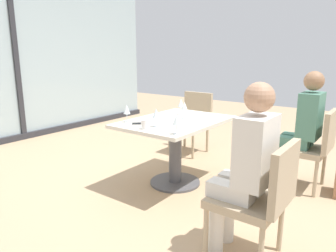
% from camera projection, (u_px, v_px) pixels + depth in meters
% --- Properties ---
extents(ground_plane, '(12.00, 12.00, 0.00)m').
position_uv_depth(ground_plane, '(175.00, 183.00, 3.57)').
color(ground_plane, tan).
extents(window_wall_backdrop, '(5.83, 0.10, 2.70)m').
position_uv_depth(window_wall_backdrop, '(16.00, 67.00, 5.15)').
color(window_wall_backdrop, '#A2B7BC').
rests_on(window_wall_backdrop, ground_plane).
extents(dining_table_main, '(1.23, 0.87, 0.73)m').
position_uv_depth(dining_table_main, '(175.00, 137.00, 3.45)').
color(dining_table_main, silver).
rests_on(dining_table_main, ground_plane).
extents(chair_front_right, '(0.46, 0.50, 0.87)m').
position_uv_depth(chair_front_right, '(312.00, 144.00, 3.33)').
color(chair_front_right, tan).
rests_on(chair_front_right, ground_plane).
extents(chair_front_left, '(0.46, 0.50, 0.87)m').
position_uv_depth(chair_front_left, '(260.00, 195.00, 2.15)').
color(chair_front_left, tan).
rests_on(chair_front_left, ground_plane).
extents(chair_far_right, '(0.50, 0.46, 0.87)m').
position_uv_depth(chair_far_right, '(193.00, 119.00, 4.63)').
color(chair_far_right, tan).
rests_on(chair_far_right, ground_plane).
extents(person_front_right, '(0.34, 0.39, 1.26)m').
position_uv_depth(person_front_right, '(303.00, 124.00, 3.35)').
color(person_front_right, '#4C7F6B').
rests_on(person_front_right, ground_plane).
extents(person_front_left, '(0.34, 0.39, 1.26)m').
position_uv_depth(person_front_left, '(246.00, 163.00, 2.16)').
color(person_front_left, silver).
rests_on(person_front_left, ground_plane).
extents(wine_glass_0, '(0.07, 0.07, 0.18)m').
position_uv_depth(wine_glass_0, '(177.00, 120.00, 2.78)').
color(wine_glass_0, silver).
rests_on(wine_glass_0, dining_table_main).
extents(wine_glass_1, '(0.07, 0.07, 0.18)m').
position_uv_depth(wine_glass_1, '(127.00, 110.00, 3.27)').
color(wine_glass_1, silver).
rests_on(wine_glass_1, dining_table_main).
extents(wine_glass_2, '(0.07, 0.07, 0.18)m').
position_uv_depth(wine_glass_2, '(181.00, 103.00, 3.69)').
color(wine_glass_2, silver).
rests_on(wine_glass_2, dining_table_main).
extents(wine_glass_3, '(0.07, 0.07, 0.18)m').
position_uv_depth(wine_glass_3, '(156.00, 114.00, 3.06)').
color(wine_glass_3, silver).
rests_on(wine_glass_3, dining_table_main).
extents(wine_glass_4, '(0.07, 0.07, 0.18)m').
position_uv_depth(wine_glass_4, '(185.00, 107.00, 3.47)').
color(wine_glass_4, silver).
rests_on(wine_glass_4, dining_table_main).
extents(coffee_cup, '(0.08, 0.08, 0.09)m').
position_uv_depth(coffee_cup, '(145.00, 125.00, 2.99)').
color(coffee_cup, white).
rests_on(coffee_cup, dining_table_main).
extents(cell_phone_on_table, '(0.15, 0.16, 0.01)m').
position_uv_depth(cell_phone_on_table, '(139.00, 123.00, 3.22)').
color(cell_phone_on_table, black).
rests_on(cell_phone_on_table, dining_table_main).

